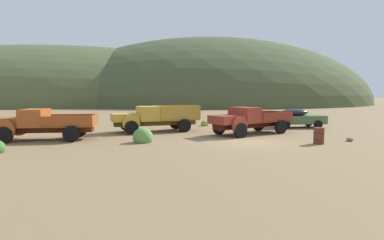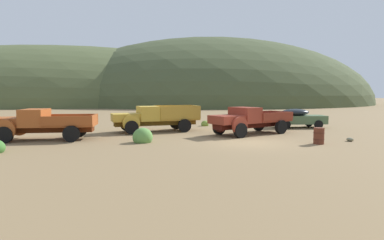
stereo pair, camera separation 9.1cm
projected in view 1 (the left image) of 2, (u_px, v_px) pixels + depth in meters
ground_plane at (249, 142)px, 18.54m from camera, size 300.00×300.00×0.00m
hill_distant at (74, 104)px, 82.83m from camera, size 119.85×52.33×29.31m
hill_far_left at (211, 103)px, 93.76m from camera, size 90.19×76.24×36.00m
truck_oxide_orange at (37, 124)px, 19.37m from camera, size 6.20×2.94×1.89m
truck_faded_yellow at (150, 118)px, 23.60m from camera, size 6.53×2.91×1.91m
truck_rust_red at (246, 120)px, 22.02m from camera, size 6.55×4.03×1.89m
car_weathered_green at (299, 118)px, 26.52m from camera, size 4.77×2.55×1.57m
oil_drum_foreground at (319, 136)px, 17.95m from camera, size 0.62×0.62×0.92m
bush_between_trucks at (143, 138)px, 18.56m from camera, size 1.16×1.10×1.10m
bush_front_left at (240, 125)px, 27.50m from camera, size 0.85×0.84×0.64m
bush_near_barrel at (204, 124)px, 27.96m from camera, size 0.70×0.71×0.59m
bush_front_right at (83, 126)px, 25.03m from camera, size 1.27×1.07×1.16m
rock_small at (350, 139)px, 19.01m from camera, size 0.39×0.41×0.23m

